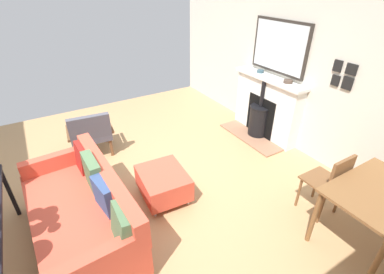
{
  "coord_description": "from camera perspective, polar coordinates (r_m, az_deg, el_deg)",
  "views": [
    {
      "loc": [
        0.8,
        2.85,
        2.53
      ],
      "look_at": [
        -0.71,
        0.34,
        0.8
      ],
      "focal_mm": 25.56,
      "sensor_mm": 36.0,
      "label": 1
    }
  ],
  "objects": [
    {
      "name": "ottoman",
      "position": [
        3.58,
        -6.02,
        -9.42
      ],
      "size": [
        0.61,
        0.71,
        0.39
      ],
      "color": "#B2B2B7",
      "rests_on": "ground"
    },
    {
      "name": "dining_chair_near_fireplace",
      "position": [
        3.54,
        26.9,
        -8.07
      ],
      "size": [
        0.4,
        0.4,
        0.86
      ],
      "color": "brown",
      "rests_on": "ground"
    },
    {
      "name": "ground_plane",
      "position": [
        3.9,
        -11.83,
        -10.78
      ],
      "size": [
        5.57,
        6.21,
        0.01
      ],
      "primitive_type": "cube",
      "color": "tan"
    },
    {
      "name": "photo_gallery_row",
      "position": [
        4.18,
        29.07,
        11.22
      ],
      "size": [
        0.02,
        0.32,
        0.34
      ],
      "color": "black"
    },
    {
      "name": "sofa",
      "position": [
        3.24,
        -21.65,
        -14.26
      ],
      "size": [
        0.96,
        1.82,
        0.85
      ],
      "color": "#B2B2B7",
      "rests_on": "ground"
    },
    {
      "name": "mirror_over_mantel",
      "position": [
        4.78,
        17.75,
        17.46
      ],
      "size": [
        0.04,
        1.1,
        0.82
      ],
      "color": "#2D2823"
    },
    {
      "name": "mantel_bowl_far",
      "position": [
        4.6,
        19.4,
        10.91
      ],
      "size": [
        0.14,
        0.14,
        0.05
      ],
      "color": "#47382D",
      "rests_on": "fireplace"
    },
    {
      "name": "fireplace",
      "position": [
        5.03,
        14.87,
        5.52
      ],
      "size": [
        0.63,
        1.42,
        1.09
      ],
      "color": "#93664C",
      "rests_on": "ground"
    },
    {
      "name": "armchair_accent",
      "position": [
        4.56,
        -20.43,
        0.96
      ],
      "size": [
        0.73,
        0.64,
        0.77
      ],
      "color": "brown",
      "rests_on": "ground"
    },
    {
      "name": "mantel_bowl_near",
      "position": [
        5.0,
        14.08,
        13.18
      ],
      "size": [
        0.12,
        0.12,
        0.05
      ],
      "color": "#334C56",
      "rests_on": "fireplace"
    },
    {
      "name": "dining_table",
      "position": [
        3.32,
        34.47,
        -10.71
      ],
      "size": [
        1.04,
        0.74,
        0.73
      ],
      "color": "brown",
      "rests_on": "ground"
    },
    {
      "name": "wall_left",
      "position": [
        4.72,
        20.53,
        14.71
      ],
      "size": [
        0.12,
        6.21,
        2.78
      ],
      "primitive_type": "cube",
      "color": "beige",
      "rests_on": "ground"
    }
  ]
}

